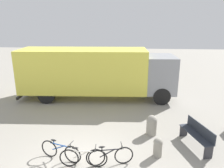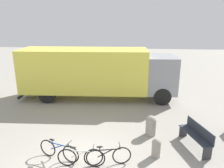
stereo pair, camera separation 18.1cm
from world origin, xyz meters
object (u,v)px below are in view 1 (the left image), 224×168
Objects in this scene: park_bench at (197,134)px; bicycle_middle at (83,158)px; delivery_truck at (96,71)px; bicycle_near at (61,151)px; bicycle_far at (110,156)px; bollard_near_bench at (158,147)px; bollard_far_bench at (152,124)px.

park_bench is 4.40m from bicycle_middle.
bicycle_near is (-0.33, -6.27, -1.36)m from delivery_truck.
bicycle_far is at bearing -80.28° from delivery_truck.
park_bench is at bearing 26.23° from bollard_near_bench.
bicycle_middle and bicycle_far have the same top height.
bicycle_middle is 1.02× the size of bicycle_far.
bicycle_middle is 2.65m from bollard_near_bench.
delivery_truck is at bearing 124.94° from bollard_far_bench.
bollard_far_bench is (-1.66, 0.75, -0.05)m from park_bench.
bicycle_middle is at bearing -3.03° from bicycle_near.
bicycle_middle is 1.83× the size of bollard_far_bench.
bicycle_near is at bearing 157.14° from bicycle_middle.
park_bench reaches higher than bicycle_far.
bollard_near_bench is 1.54m from bollard_far_bench.
delivery_truck reaches higher than bicycle_middle.
delivery_truck is 5.36m from bollard_far_bench.
bicycle_near is 0.96× the size of bicycle_middle.
bicycle_far reaches higher than bollard_near_bench.
delivery_truck is at bearing 104.24° from bicycle_near.
bollard_near_bench is at bearing -64.75° from delivery_truck.
bicycle_middle is (0.86, -0.32, 0.00)m from bicycle_near.
delivery_truck is 6.75m from bicycle_middle.
bollard_far_bench is at bearing 40.68° from bicycle_middle.
bollard_far_bench is at bearing 92.67° from bollard_near_bench.
bicycle_near and bicycle_far have the same top height.
park_bench is 1.14× the size of bicycle_near.
bicycle_near is at bearing -95.53° from delivery_truck.
delivery_truck is 5.84× the size of bicycle_middle.
bicycle_near is at bearing 86.49° from park_bench.
park_bench reaches higher than bicycle_near.
bicycle_near is at bearing -172.32° from bollard_near_bench.
bicycle_middle is (-4.11, -1.56, -0.17)m from park_bench.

